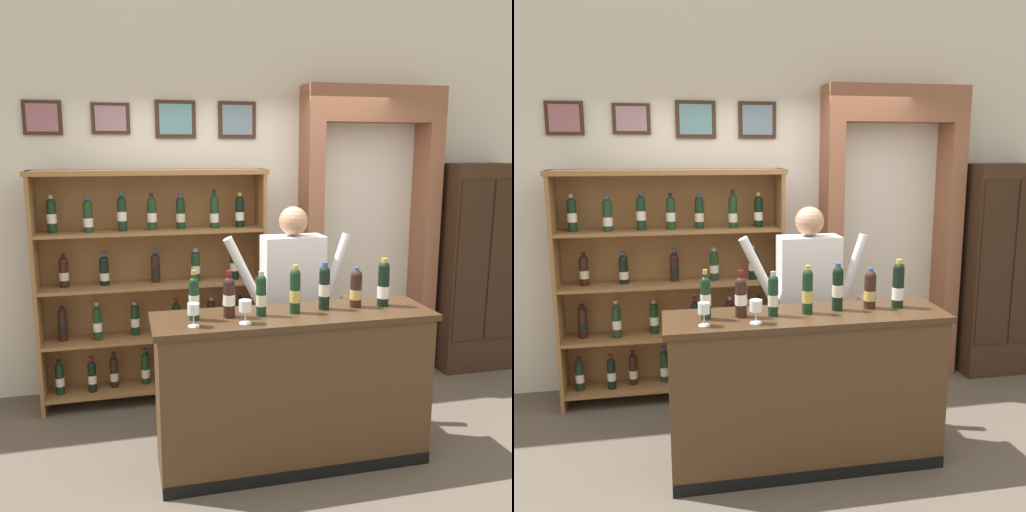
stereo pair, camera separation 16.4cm
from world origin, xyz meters
TOP-DOWN VIEW (x-y plane):
  - ground_plane at (0.00, 0.00)m, footprint 14.00×14.00m
  - back_wall at (-0.00, 1.59)m, footprint 12.00×0.19m
  - wine_shelf at (-0.77, 1.22)m, footprint 1.85×0.34m
  - archway_doorway at (1.18, 1.46)m, footprint 1.26×0.45m
  - side_cabinet at (2.22, 1.25)m, footprint 0.70×0.44m
  - tasting_counter at (0.05, -0.00)m, footprint 1.82×0.51m
  - shopkeeper at (0.21, 0.57)m, footprint 0.99×0.22m
  - tasting_bottle_chianti at (-0.59, 0.02)m, footprint 0.07×0.07m
  - tasting_bottle_riserva at (-0.37, 0.02)m, footprint 0.08×0.08m
  - tasting_bottle_brunello at (-0.17, 0.00)m, footprint 0.07×0.07m
  - tasting_bottle_rosso at (0.06, 0.01)m, footprint 0.07×0.07m
  - tasting_bottle_grappa at (0.27, 0.05)m, footprint 0.07×0.07m
  - tasting_bottle_vin_santo at (0.49, 0.05)m, footprint 0.08×0.08m
  - tasting_bottle_prosecco at (0.68, 0.04)m, footprint 0.08×0.08m
  - wine_glass_left at (-0.61, -0.12)m, footprint 0.07×0.07m
  - wine_glass_right at (-0.30, -0.13)m, footprint 0.08×0.08m

SIDE VIEW (x-z plane):
  - ground_plane at x=0.00m, z-range -0.02..0.00m
  - tasting_counter at x=0.05m, z-range 0.00..1.03m
  - side_cabinet at x=2.22m, z-range 0.00..1.94m
  - wine_shelf at x=-0.77m, z-range 0.05..1.97m
  - shopkeeper at x=0.21m, z-range 0.20..1.86m
  - wine_glass_left at x=-0.61m, z-range 1.06..1.20m
  - wine_glass_right at x=-0.30m, z-range 1.07..1.21m
  - tasting_bottle_vin_santo at x=0.49m, z-range 1.03..1.30m
  - tasting_bottle_riserva at x=-0.37m, z-range 1.02..1.32m
  - tasting_bottle_brunello at x=-0.17m, z-range 1.03..1.32m
  - tasting_bottle_chianti at x=-0.59m, z-range 1.02..1.33m
  - tasting_bottle_rosso at x=0.06m, z-range 1.03..1.34m
  - tasting_bottle_prosecco at x=0.68m, z-range 1.03..1.35m
  - tasting_bottle_grappa at x=0.27m, z-range 1.03..1.35m
  - archway_doorway at x=1.18m, z-range 0.18..2.78m
  - back_wall at x=0.00m, z-range 0.00..3.53m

